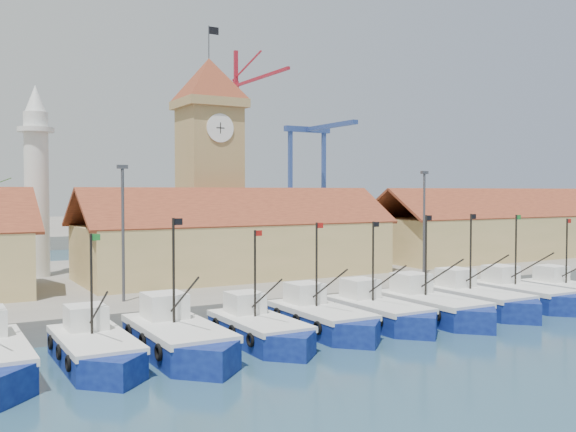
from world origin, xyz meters
TOP-DOWN VIEW (x-y plane):
  - ground at (0.00, 0.00)m, footprint 400.00×400.00m
  - quay at (0.00, 24.00)m, footprint 140.00×32.00m
  - terminal at (0.00, 110.00)m, footprint 240.00×80.00m
  - boat_1 at (-16.02, 2.41)m, footprint 3.38×9.26m
  - boat_2 at (-11.67, 2.19)m, footprint 3.75×10.26m
  - boat_3 at (-6.65, 2.46)m, footprint 3.33×9.12m
  - boat_4 at (-1.94, 3.16)m, footprint 3.48×9.54m
  - boat_5 at (2.45, 3.10)m, footprint 3.46×9.48m
  - boat_6 at (6.68, 2.65)m, footprint 3.65×9.99m
  - boat_7 at (11.48, 3.19)m, footprint 3.64×9.97m
  - boat_8 at (16.39, 3.31)m, footprint 3.56×9.75m
  - boat_9 at (20.93, 2.24)m, footprint 3.38×9.25m
  - hall_center at (0.00, 20.00)m, footprint 27.04×10.13m
  - hall_right at (32.00, 20.00)m, footprint 31.20×10.13m
  - clock_tower at (0.00, 26.00)m, footprint 5.80×5.80m
  - minaret at (-15.00, 28.00)m, footprint 3.00×3.00m
  - lamp_posts at (0.50, 12.00)m, footprint 80.70×0.25m
  - crane_red_right at (39.68, 103.21)m, footprint 1.00×34.56m
  - gantry at (62.00, 106.65)m, footprint 13.00×22.00m

SIDE VIEW (x-z plane):
  - ground at x=0.00m, z-range 0.00..0.00m
  - boat_3 at x=-6.65m, z-range -2.74..4.16m
  - boat_9 at x=20.93m, z-range -2.78..4.22m
  - boat_1 at x=-16.02m, z-range -2.78..4.23m
  - boat_5 at x=2.45m, z-range -2.85..4.33m
  - boat_4 at x=-1.94m, z-range -2.86..4.36m
  - quay at x=0.00m, z-range 0.00..1.50m
  - boat_8 at x=16.39m, z-range -2.92..4.45m
  - boat_7 at x=11.48m, z-range -2.99..4.55m
  - boat_6 at x=6.68m, z-range -3.00..4.56m
  - boat_2 at x=-11.67m, z-range -3.08..4.69m
  - terminal at x=0.00m, z-range 0.00..2.00m
  - hall_center at x=0.00m, z-range 0.18..7.79m
  - hall_right at x=32.00m, z-range 0.18..7.79m
  - lamp_posts at x=0.50m, z-range 1.96..10.99m
  - minaret at x=-15.00m, z-range 1.58..17.88m
  - clock_tower at x=0.00m, z-range 0.61..23.31m
  - gantry at x=62.00m, z-range 8.44..31.64m
  - crane_red_right at x=39.68m, z-range 4.29..43.38m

